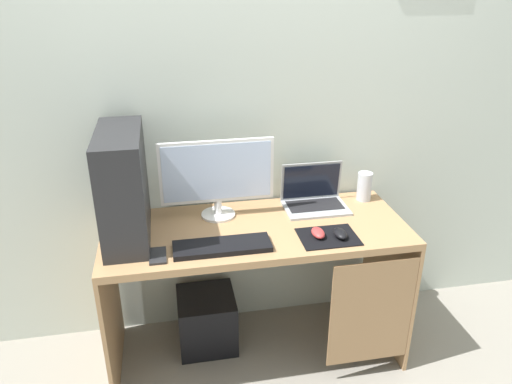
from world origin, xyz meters
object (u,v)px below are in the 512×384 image
object	(u,v)px
pc_tower	(123,186)
subwoofer	(207,320)
mouse_right	(340,234)
cell_phone	(158,256)
speaker	(364,186)
monitor	(217,176)
keyboard	(222,246)
laptop	(314,198)
mouse_left	(318,233)

from	to	relation	value
pc_tower	subwoofer	world-z (taller)	pc_tower
mouse_right	cell_phone	world-z (taller)	mouse_right
speaker	cell_phone	size ratio (longest dim) A/B	1.15
monitor	speaker	xyz separation A→B (m)	(0.76, 0.05, -0.14)
speaker	keyboard	world-z (taller)	speaker
speaker	cell_phone	distance (m)	1.12
laptop	speaker	size ratio (longest dim) A/B	2.09
keyboard	mouse_right	distance (m)	0.53
mouse_left	subwoofer	size ratio (longest dim) A/B	0.33
speaker	subwoofer	size ratio (longest dim) A/B	0.51
speaker	mouse_left	distance (m)	0.49
laptop	mouse_right	xyz separation A→B (m)	(0.02, -0.34, -0.02)
pc_tower	subwoofer	distance (m)	0.89
mouse_right	subwoofer	xyz separation A→B (m)	(-0.59, 0.27, -0.60)
mouse_left	cell_phone	world-z (taller)	mouse_left
pc_tower	monitor	bearing A→B (deg)	15.07
monitor	speaker	distance (m)	0.78
laptop	monitor	bearing A→B (deg)	-177.27
mouse_left	mouse_right	bearing A→B (deg)	-14.74
monitor	cell_phone	xyz separation A→B (m)	(-0.29, -0.32, -0.21)
keyboard	cell_phone	world-z (taller)	keyboard
laptop	speaker	distance (m)	0.28
laptop	keyboard	bearing A→B (deg)	-147.01
mouse_right	monitor	bearing A→B (deg)	148.46
pc_tower	keyboard	world-z (taller)	pc_tower
cell_phone	laptop	bearing A→B (deg)	23.82
keyboard	mouse_left	size ratio (longest dim) A/B	4.38
monitor	mouse_left	world-z (taller)	monitor
monitor	cell_phone	distance (m)	0.48
speaker	subwoofer	distance (m)	1.08
pc_tower	mouse_right	size ratio (longest dim) A/B	5.07
keyboard	pc_tower	bearing A→B (deg)	153.91
pc_tower	cell_phone	distance (m)	0.34
monitor	keyboard	bearing A→B (deg)	-93.82
laptop	cell_phone	size ratio (longest dim) A/B	2.41
mouse_right	speaker	bearing A→B (deg)	54.64
laptop	subwoofer	size ratio (longest dim) A/B	1.07
cell_phone	mouse_left	bearing A→B (deg)	2.80
mouse_right	laptop	bearing A→B (deg)	93.44
monitor	cell_phone	bearing A→B (deg)	-132.31
keyboard	speaker	bearing A→B (deg)	24.38
mouse_right	subwoofer	size ratio (longest dim) A/B	0.33
speaker	keyboard	xyz separation A→B (m)	(-0.78, -0.36, -0.06)
subwoofer	laptop	bearing A→B (deg)	6.54
speaker	mouse_left	size ratio (longest dim) A/B	1.56
subwoofer	keyboard	bearing A→B (deg)	-76.31
subwoofer	monitor	bearing A→B (deg)	26.51
laptop	mouse_right	distance (m)	0.34
mouse_left	subwoofer	bearing A→B (deg)	153.86
pc_tower	speaker	world-z (taller)	pc_tower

